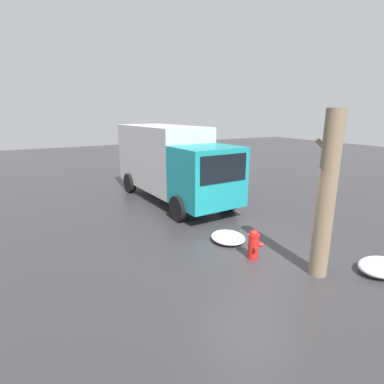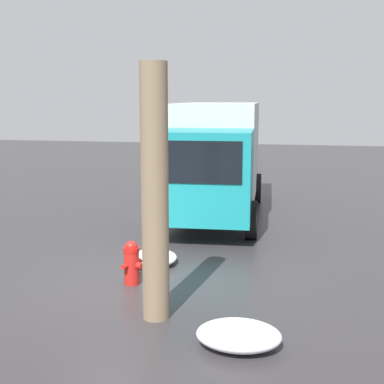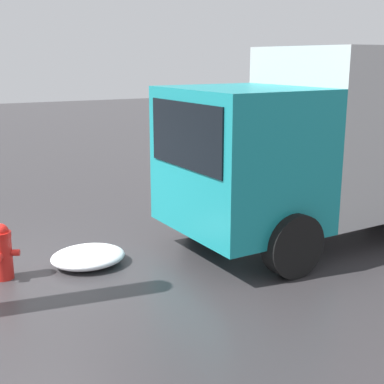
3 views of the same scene
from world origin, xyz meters
name	(u,v)px [view 2 (image 2 of 3)]	position (x,y,z in m)	size (l,w,h in m)	color
ground_plane	(132,284)	(0.00, 0.00, 0.00)	(60.00, 60.00, 0.00)	#333033
fire_hydrant	(132,262)	(0.00, 0.00, 0.40)	(0.47, 0.38, 0.78)	red
tree_trunk	(155,194)	(-1.33, -0.81, 1.88)	(0.61, 0.40, 3.75)	#7F6B51
delivery_truck	(216,155)	(6.03, -0.53, 1.68)	(7.03, 2.79, 3.11)	teal
snow_pile_by_hydrant	(239,335)	(-2.04, -2.13, 0.16)	(0.89, 1.13, 0.32)	white
snow_pile_curbside	(153,258)	(1.17, -0.06, 0.12)	(1.08, 0.94, 0.25)	white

